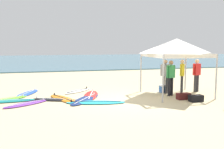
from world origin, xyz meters
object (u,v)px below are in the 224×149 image
object	(u,v)px
surfboard_blue	(27,93)
surfboard_navy	(85,99)
surfboard_black	(54,99)
surfboard_red	(91,95)
person_red	(197,73)
person_yellow	(182,74)
surfboard_teal	(5,101)
surfboard_cyan	(95,102)
gear_bag_by_pole	(183,96)
person_green	(171,75)
surfboard_white	(78,91)
gear_bag_near_tent	(196,98)
surfboard_orange	(63,99)
surfboard_lime	(6,99)
cooler_box	(164,89)
person_grey	(165,74)
surfboard_purple	(27,104)
canopy_tent	(177,46)

from	to	relation	value
surfboard_blue	surfboard_navy	size ratio (longest dim) A/B	0.84
surfboard_black	surfboard_red	size ratio (longest dim) A/B	0.83
person_red	person_yellow	distance (m)	0.88
surfboard_blue	surfboard_black	size ratio (longest dim) A/B	1.05
surfboard_red	surfboard_teal	world-z (taller)	same
surfboard_black	surfboard_cyan	size ratio (longest dim) A/B	0.80
gear_bag_by_pole	person_green	bearing A→B (deg)	101.89
surfboard_white	gear_bag_near_tent	xyz separation A→B (m)	(4.69, -3.64, 0.10)
person_green	gear_bag_near_tent	size ratio (longest dim) A/B	2.85
surfboard_white	surfboard_teal	world-z (taller)	same
surfboard_white	person_yellow	bearing A→B (deg)	-17.84
surfboard_orange	surfboard_navy	xyz separation A→B (m)	(0.95, -0.33, -0.00)
surfboard_white	surfboard_navy	distance (m)	2.10
surfboard_red	person_green	bearing A→B (deg)	-14.19
surfboard_lime	surfboard_blue	size ratio (longest dim) A/B	0.93
person_yellow	gear_bag_near_tent	world-z (taller)	person_yellow
person_yellow	cooler_box	size ratio (longest dim) A/B	3.42
surfboard_cyan	person_grey	size ratio (longest dim) A/B	1.51
surfboard_black	surfboard_white	bearing A→B (deg)	55.13
surfboard_orange	surfboard_lime	bearing A→B (deg)	168.80
surfboard_purple	surfboard_lime	bearing A→B (deg)	130.88
surfboard_purple	surfboard_cyan	size ratio (longest dim) A/B	0.76
surfboard_navy	gear_bag_near_tent	size ratio (longest dim) A/B	4.28
surfboard_white	surfboard_cyan	world-z (taller)	same
surfboard_teal	person_green	bearing A→B (deg)	-4.62
surfboard_navy	person_grey	size ratio (longest dim) A/B	1.50
person_green	surfboard_teal	bearing A→B (deg)	175.38
canopy_tent	person_yellow	world-z (taller)	canopy_tent
surfboard_orange	surfboard_lime	size ratio (longest dim) A/B	1.16
surfboard_navy	cooler_box	bearing A→B (deg)	10.16
canopy_tent	surfboard_teal	world-z (taller)	canopy_tent
person_green	gear_bag_by_pole	bearing A→B (deg)	-78.11
person_green	person_yellow	bearing A→B (deg)	31.31
person_red	person_grey	world-z (taller)	same
surfboard_black	surfboard_teal	xyz separation A→B (m)	(-2.05, 0.22, -0.00)
surfboard_orange	person_green	distance (m)	5.17
gear_bag_near_tent	gear_bag_by_pole	distance (m)	0.61
gear_bag_near_tent	surfboard_cyan	bearing A→B (deg)	169.53
person_grey	surfboard_lime	bearing A→B (deg)	177.75
surfboard_blue	person_red	distance (m)	8.72
gear_bag_by_pole	cooler_box	xyz separation A→B (m)	(-0.07, 1.77, 0.06)
surfboard_red	gear_bag_by_pole	distance (m)	4.32
surfboard_white	surfboard_navy	xyz separation A→B (m)	(0.09, -2.10, -0.00)
surfboard_purple	surfboard_red	bearing A→B (deg)	20.91
surfboard_blue	surfboard_black	distance (m)	2.20
surfboard_orange	canopy_tent	bearing A→B (deg)	-4.03
surfboard_cyan	surfboard_red	size ratio (longest dim) A/B	1.04
person_yellow	gear_bag_near_tent	xyz separation A→B (m)	(-0.44, -1.99, -0.85)
surfboard_orange	person_grey	distance (m)	5.18
surfboard_white	surfboard_teal	xyz separation A→B (m)	(-3.32, -1.61, -0.00)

